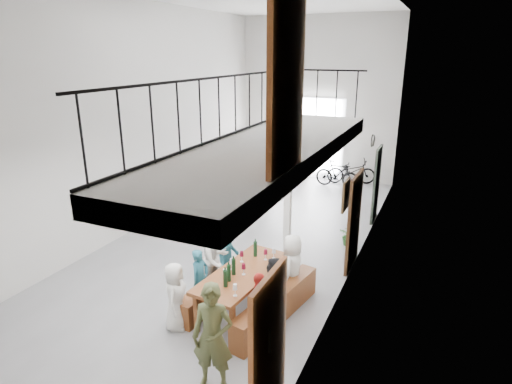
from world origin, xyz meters
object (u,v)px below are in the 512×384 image
at_px(bench_inner, 216,290).
at_px(oak_barrel, 237,171).
at_px(side_bench, 188,198).
at_px(host_standing, 213,337).
at_px(bicycle_near, 351,171).
at_px(serving_counter, 283,162).
at_px(tasting_table, 244,276).

distance_m(bench_inner, oak_barrel, 7.18).
height_order(bench_inner, side_bench, bench_inner).
xyz_separation_m(bench_inner, host_standing, (0.98, -1.81, 0.54)).
height_order(side_bench, bicycle_near, bicycle_near).
xyz_separation_m(side_bench, serving_counter, (1.40, 4.20, 0.28)).
relative_size(bench_inner, serving_counter, 1.05).
bearing_deg(serving_counter, tasting_table, -66.52).
height_order(tasting_table, side_bench, tasting_table).
bearing_deg(oak_barrel, tasting_table, -62.69).
distance_m(tasting_table, serving_counter, 8.80).
distance_m(serving_counter, host_standing, 10.56).
relative_size(side_bench, host_standing, 0.98).
bearing_deg(oak_barrel, serving_counter, 61.04).
bearing_deg(bicycle_near, tasting_table, 159.83).
xyz_separation_m(oak_barrel, bicycle_near, (3.49, 1.71, -0.07)).
relative_size(side_bench, bicycle_near, 0.92).
xyz_separation_m(tasting_table, bench_inner, (-0.60, 0.10, -0.48)).
bearing_deg(tasting_table, side_bench, 138.89).
xyz_separation_m(side_bench, bicycle_near, (3.91, 4.15, 0.22)).
height_order(tasting_table, oak_barrel, oak_barrel).
xyz_separation_m(tasting_table, host_standing, (0.38, -1.72, 0.06)).
bearing_deg(bicycle_near, serving_counter, 68.96).
xyz_separation_m(bench_inner, serving_counter, (-1.87, 8.35, 0.27)).
bearing_deg(oak_barrel, bicycle_near, 26.14).
height_order(side_bench, oak_barrel, oak_barrel).
bearing_deg(serving_counter, host_standing, -67.16).
relative_size(bench_inner, bicycle_near, 1.19).
height_order(serving_counter, host_standing, host_standing).
bearing_deg(host_standing, side_bench, 114.02).
relative_size(side_bench, serving_counter, 0.81).
xyz_separation_m(serving_counter, bicycle_near, (2.51, -0.05, -0.06)).
height_order(oak_barrel, bicycle_near, oak_barrel).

